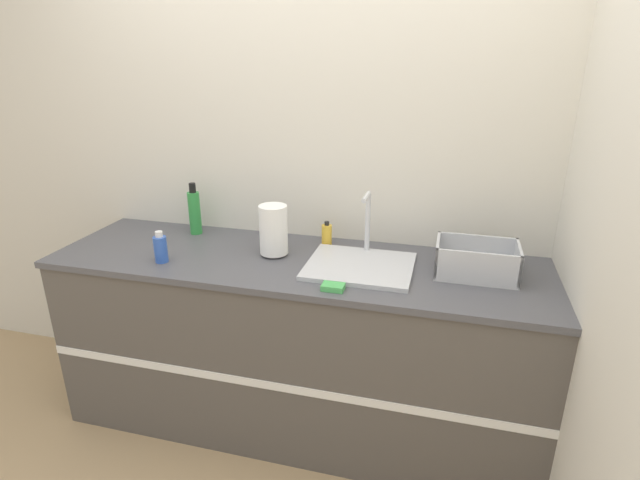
{
  "coord_description": "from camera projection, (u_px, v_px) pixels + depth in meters",
  "views": [
    {
      "loc": [
        0.65,
        -1.69,
        1.8
      ],
      "look_at": [
        0.12,
        0.29,
        1.02
      ],
      "focal_mm": 28.0,
      "sensor_mm": 36.0,
      "label": 1
    }
  ],
  "objects": [
    {
      "name": "soap_dispenser",
      "position": [
        327.0,
        235.0,
        2.44
      ],
      "size": [
        0.05,
        0.05,
        0.12
      ],
      "color": "gold",
      "rests_on": "counter_cabinet"
    },
    {
      "name": "wall_right",
      "position": [
        591.0,
        193.0,
        1.87
      ],
      "size": [
        0.06,
        2.65,
        2.6
      ],
      "color": "beige",
      "rests_on": "ground_plane"
    },
    {
      "name": "bottle_green",
      "position": [
        195.0,
        212.0,
        2.58
      ],
      "size": [
        0.06,
        0.06,
        0.27
      ],
      "color": "#2D8C3D",
      "rests_on": "counter_cabinet"
    },
    {
      "name": "paper_towel_roll",
      "position": [
        273.0,
        230.0,
        2.3
      ],
      "size": [
        0.13,
        0.13,
        0.24
      ],
      "color": "#4C4C51",
      "rests_on": "counter_cabinet"
    },
    {
      "name": "sponge",
      "position": [
        333.0,
        287.0,
        2.0
      ],
      "size": [
        0.09,
        0.06,
        0.02
      ],
      "color": "#4CB259",
      "rests_on": "counter_cabinet"
    },
    {
      "name": "dish_rack",
      "position": [
        476.0,
        263.0,
        2.12
      ],
      "size": [
        0.34,
        0.22,
        0.14
      ],
      "color": "#B7BABF",
      "rests_on": "counter_cabinet"
    },
    {
      "name": "sink",
      "position": [
        360.0,
        263.0,
        2.2
      ],
      "size": [
        0.46,
        0.39,
        0.31
      ],
      "color": "silver",
      "rests_on": "counter_cabinet"
    },
    {
      "name": "wall_back",
      "position": [
        317.0,
        158.0,
        2.47
      ],
      "size": [
        4.67,
        0.06,
        2.6
      ],
      "color": "beige",
      "rests_on": "ground_plane"
    },
    {
      "name": "counter_cabinet",
      "position": [
        298.0,
        344.0,
        2.45
      ],
      "size": [
        2.29,
        0.67,
        0.9
      ],
      "color": "#514C47",
      "rests_on": "ground_plane"
    },
    {
      "name": "bottle_blue",
      "position": [
        161.0,
        248.0,
        2.25
      ],
      "size": [
        0.06,
        0.06,
        0.15
      ],
      "color": "#2D56B7",
      "rests_on": "counter_cabinet"
    },
    {
      "name": "ground_plane",
      "position": [
        279.0,
        464.0,
        2.32
      ],
      "size": [
        12.0,
        12.0,
        0.0
      ],
      "primitive_type": "plane",
      "color": "tan"
    }
  ]
}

